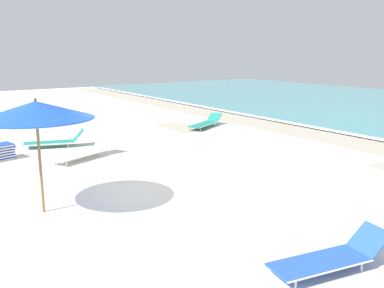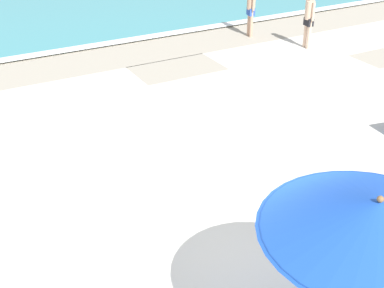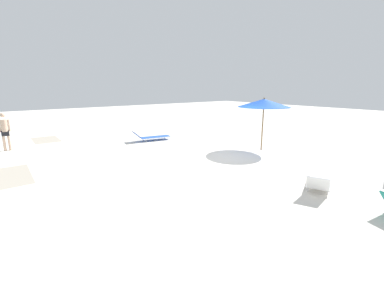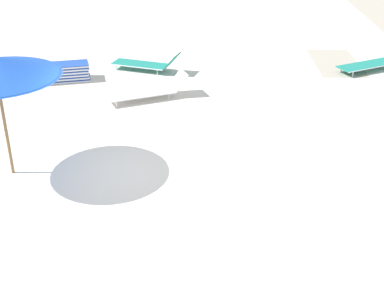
# 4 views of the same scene
# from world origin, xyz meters

# --- Properties ---
(ground_plane) EXTENTS (60.00, 60.00, 0.16)m
(ground_plane) POSITION_xyz_m (0.00, 0.01, -0.08)
(ground_plane) COLOR silver
(beach_umbrella) EXTENTS (2.36, 2.36, 2.45)m
(beach_umbrella) POSITION_xyz_m (-0.00, -2.34, 2.19)
(beach_umbrella) COLOR olive
(beach_umbrella) RESTS_ON ground_plane
(beachgoer_wading_adult) EXTENTS (0.27, 0.45, 1.76)m
(beachgoer_wading_adult) POSITION_xyz_m (7.19, 7.14, 1.00)
(beachgoer_wading_adult) COLOR beige
(beachgoer_wading_adult) RESTS_ON ground_plane
(beachgoer_shoreline_child) EXTENTS (0.27, 0.44, 1.76)m
(beachgoer_shoreline_child) POSITION_xyz_m (6.32, 8.97, 1.00)
(beachgoer_shoreline_child) COLOR tan
(beachgoer_shoreline_child) RESTS_ON ground_plane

